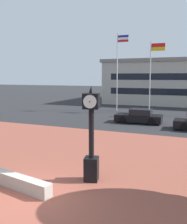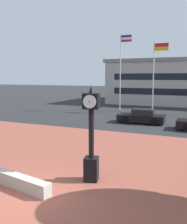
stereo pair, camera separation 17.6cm
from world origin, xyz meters
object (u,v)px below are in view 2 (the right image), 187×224
at_px(car_street_mid, 142,117).
at_px(flagpole_secondary, 155,71).
at_px(flagpole_primary, 121,67).
at_px(street_clock, 91,137).

distance_m(car_street_mid, flagpole_secondary, 8.54).
bearing_deg(flagpole_primary, flagpole_secondary, 0.00).
relative_size(car_street_mid, flagpole_secondary, 0.51).
relative_size(street_clock, car_street_mid, 0.91).
bearing_deg(flagpole_primary, street_clock, -75.06).
distance_m(street_clock, car_street_mid, 13.64).
xyz_separation_m(street_clock, car_street_mid, (-1.20, 13.54, -1.22)).
xyz_separation_m(flagpole_primary, flagpole_secondary, (4.05, 0.00, -0.49)).
xyz_separation_m(street_clock, flagpole_primary, (-5.59, 20.96, 3.48)).
bearing_deg(street_clock, flagpole_secondary, 81.14).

